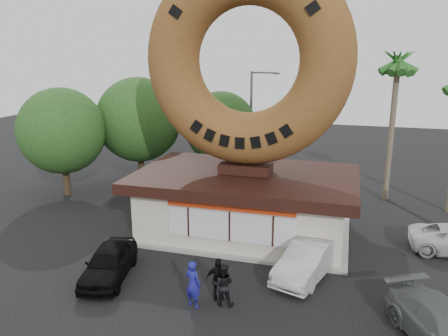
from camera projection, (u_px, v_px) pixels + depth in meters
ground at (210, 289)px, 17.57m from camera, size 90.00×90.00×0.00m
donut_shop at (245, 201)px, 22.68m from camera, size 11.20×7.20×3.80m
giant_donut at (247, 60)px, 20.89m from camera, size 10.16×2.59×10.16m
tree_west at (139, 120)px, 31.02m from camera, size 6.00×6.00×7.65m
tree_mid at (221, 127)px, 31.56m from camera, size 5.20×5.20×6.63m
tree_far at (62, 131)px, 28.33m from camera, size 5.60×5.60×7.14m
palm_near at (398, 67)px, 26.43m from camera, size 2.60×2.60×9.75m
street_lamp at (253, 120)px, 31.80m from camera, size 2.11×0.20×8.00m
person_left at (193, 284)px, 16.18m from camera, size 0.78×0.64×1.84m
person_center at (223, 285)px, 16.31m from camera, size 0.88×0.72×1.66m
person_right at (219, 280)px, 16.60m from camera, size 1.07×0.56×1.74m
car_black at (109, 262)px, 18.33m from camera, size 2.48×4.36×1.40m
car_silver at (308, 260)px, 18.51m from camera, size 2.78×4.71×1.47m
car_grey at (446, 329)px, 13.90m from camera, size 3.93×5.18×1.40m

